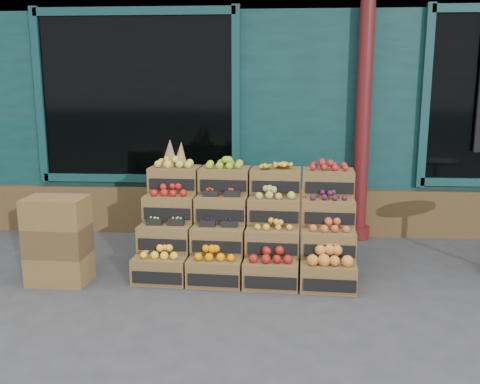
{
  "coord_description": "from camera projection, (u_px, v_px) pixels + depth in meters",
  "views": [
    {
      "loc": [
        0.16,
        -4.54,
        1.92
      ],
      "look_at": [
        -0.2,
        0.7,
        0.85
      ],
      "focal_mm": 40.0,
      "sensor_mm": 36.0,
      "label": 1
    }
  ],
  "objects": [
    {
      "name": "ground",
      "position": [
        257.0,
        300.0,
        4.83
      ],
      "size": [
        60.0,
        60.0,
        0.0
      ],
      "primitive_type": "plane",
      "color": "#3A3A3C",
      "rests_on": "ground"
    },
    {
      "name": "shop_facade",
      "position": [
        269.0,
        55.0,
        9.35
      ],
      "size": [
        12.0,
        6.24,
        4.8
      ],
      "color": "#0F3332",
      "rests_on": "ground"
    },
    {
      "name": "spare_crates",
      "position": [
        58.0,
        240.0,
        5.18
      ],
      "size": [
        0.58,
        0.41,
        0.85
      ],
      "rotation": [
        0.0,
        0.0,
        -0.03
      ],
      "color": "brown",
      "rests_on": "ground"
    },
    {
      "name": "crate_display",
      "position": [
        248.0,
        231.0,
        5.53
      ],
      "size": [
        2.2,
        1.15,
        1.35
      ],
      "rotation": [
        0.0,
        0.0,
        -0.05
      ],
      "color": "brown",
      "rests_on": "ground"
    },
    {
      "name": "shopkeeper",
      "position": [
        129.0,
        157.0,
        7.34
      ],
      "size": [
        0.78,
        0.64,
        1.84
      ],
      "primitive_type": "imported",
      "rotation": [
        0.0,
        0.0,
        2.8
      ],
      "color": "#164D2A",
      "rests_on": "ground"
    }
  ]
}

